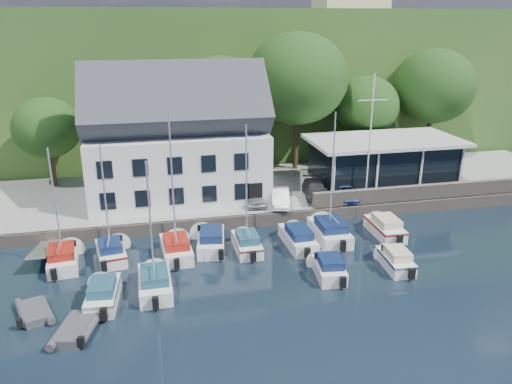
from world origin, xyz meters
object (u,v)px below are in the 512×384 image
boat_r2_0 (103,291)px  boat_r1_2 (173,195)px  boat_r1_6 (332,176)px  boat_r2_1 (150,221)px  club_pavilion (383,161)px  car_dgrey (315,190)px  boat_r2_3 (329,266)px  dinghy_0 (34,311)px  boat_r1_3 (211,238)px  boat_r1_5 (298,236)px  boat_r2_4 (396,258)px  flagpole (370,139)px  boat_r1_4 (247,194)px  harbor_building (177,145)px  boat_r1_0 (55,203)px  dinghy_1 (76,328)px  car_blue (345,192)px  boat_r1_7 (385,225)px  car_silver (254,195)px  car_white (280,197)px

boat_r2_0 → boat_r1_2: bearing=53.4°
boat_r1_6 → boat_r2_1: (-12.46, -4.65, -0.33)m
club_pavilion → car_dgrey: size_ratio=2.91×
boat_r2_3 → dinghy_0: bearing=-170.7°
boat_r1_3 → boat_r2_3: size_ratio=1.28×
boat_r1_5 → boat_r2_4: boat_r1_5 is taller
flagpole → boat_r2_1: size_ratio=1.15×
boat_r1_4 → club_pavilion: bearing=32.4°
harbor_building → boat_r2_4: bearing=-48.0°
boat_r1_0 → dinghy_1: 8.98m
boat_r1_4 → boat_r1_2: bearing=177.5°
flagpole → boat_r1_4: bearing=-154.4°
car_dgrey → dinghy_0: car_dgrey is taller
club_pavilion → boat_r1_2: 20.92m
car_blue → boat_r1_7: bearing=-72.9°
club_pavilion → car_dgrey: 7.59m
boat_r1_3 → boat_r2_4: (11.08, -5.41, -0.05)m
boat_r1_5 → boat_r1_7: size_ratio=1.08×
boat_r1_2 → boat_r2_3: size_ratio=1.84×
boat_r1_3 → boat_r2_0: 8.90m
car_silver → boat_r2_4: (6.89, -10.86, -0.98)m
flagpole → boat_r1_4: 12.38m
flagpole → boat_r1_7: (-0.62, -4.90, -5.34)m
harbor_building → car_white: bearing=-27.2°
boat_r2_0 → boat_r2_1: (2.86, 0.67, 3.71)m
harbor_building → flagpole: (14.83, -4.16, 0.73)m
club_pavilion → boat_r1_4: size_ratio=1.60×
boat_r2_3 → boat_r1_2: bearing=158.4°
boat_r1_6 → dinghy_1: 18.87m
car_blue → boat_r1_6: (-3.30, -5.25, 3.16)m
flagpole → boat_r1_5: flagpole is taller
car_blue → boat_r2_3: car_blue is taller
boat_r1_7 → boat_r2_0: 20.24m
flagpole → boat_r1_4: (-11.03, -5.28, -1.94)m
car_white → boat_r1_5: car_white is taller
boat_r1_4 → boat_r2_3: 7.14m
car_silver → car_blue: size_ratio=1.13×
flagpole → boat_r1_0: size_ratio=1.18×
car_white → boat_r2_0: size_ratio=0.71×
car_silver → dinghy_0: size_ratio=1.36×
car_silver → boat_r2_4: car_silver is taller
car_silver → boat_r1_2: size_ratio=0.45×
boat_r1_0 → boat_r1_2: 7.20m
boat_r1_2 → car_blue: bearing=18.1°
boat_r1_3 → boat_r2_4: bearing=-17.3°
car_white → dinghy_0: bearing=-133.8°
club_pavilion → boat_r2_0: size_ratio=2.45×
club_pavilion → dinghy_0: (-26.89, -14.32, -2.72)m
boat_r2_0 → dinghy_0: boat_r2_0 is taller
boat_r2_0 → dinghy_0: bearing=-165.9°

